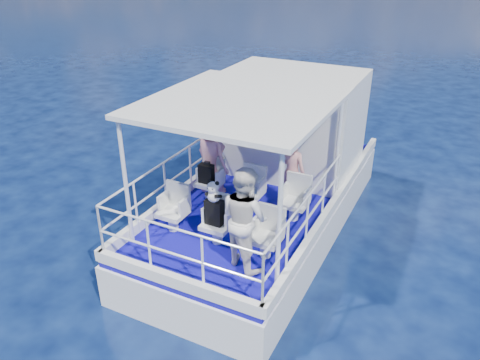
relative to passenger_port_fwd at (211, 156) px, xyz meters
name	(u,v)px	position (x,y,z in m)	size (l,w,h in m)	color
ground	(245,252)	(0.99, -0.46, -1.70)	(2000.00, 2000.00, 0.00)	black
hull	(265,227)	(0.99, 0.54, -1.70)	(3.00, 7.00, 1.60)	white
deck	(266,193)	(0.99, 0.54, -0.85)	(2.90, 6.90, 0.10)	#0F0986
cabin	(291,122)	(0.99, 1.84, 0.30)	(2.85, 2.00, 2.20)	white
canopy	(241,102)	(0.99, -0.66, 1.44)	(3.00, 3.20, 0.08)	white
canopy_posts	(240,166)	(0.99, -0.71, 0.30)	(2.77, 2.97, 2.20)	white
railings	(231,203)	(0.99, -1.04, -0.30)	(2.84, 3.59, 1.00)	white
seat_port_fwd	(209,190)	(0.09, -0.26, -0.61)	(0.48, 0.46, 0.38)	silver
seat_center_fwd	(250,200)	(0.99, -0.26, -0.61)	(0.48, 0.46, 0.38)	silver
seat_stbd_fwd	(294,210)	(1.89, -0.26, -0.61)	(0.48, 0.46, 0.38)	silver
seat_port_aft	(173,220)	(0.09, -1.56, -0.61)	(0.48, 0.46, 0.38)	silver
seat_center_aft	(217,233)	(0.99, -1.56, -0.61)	(0.48, 0.46, 0.38)	silver
seat_stbd_aft	(266,246)	(1.89, -1.56, -0.61)	(0.48, 0.46, 0.38)	silver
passenger_port_fwd	(211,156)	(0.00, 0.00, 0.00)	(0.60, 0.43, 1.60)	pink
passenger_stbd_fwd	(292,173)	(1.66, 0.14, -0.06)	(0.54, 0.35, 1.48)	#D18788
passenger_stbd_aft	(245,218)	(1.66, -1.89, 0.05)	(0.82, 0.64, 1.70)	white
backpack_port	(206,174)	(0.06, -0.33, -0.23)	(0.29, 0.16, 0.38)	black
backpack_center	(214,212)	(0.96, -1.59, -0.20)	(0.30, 0.17, 0.45)	black
compact_camera	(207,163)	(0.08, -0.31, 0.00)	(0.11, 0.07, 0.07)	black
panda	(213,191)	(0.97, -1.62, 0.22)	(0.25, 0.20, 0.38)	white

